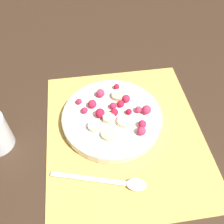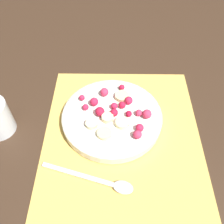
{
  "view_description": "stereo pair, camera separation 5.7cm",
  "coord_description": "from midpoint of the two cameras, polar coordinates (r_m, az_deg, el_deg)",
  "views": [
    {
      "loc": [
        -0.32,
        0.08,
        0.48
      ],
      "look_at": [
        0.04,
        0.02,
        0.04
      ],
      "focal_mm": 40.0,
      "sensor_mm": 36.0,
      "label": 1
    },
    {
      "loc": [
        -0.32,
        0.02,
        0.48
      ],
      "look_at": [
        0.04,
        0.02,
        0.04
      ],
      "focal_mm": 40.0,
      "sensor_mm": 36.0,
      "label": 2
    }
  ],
  "objects": [
    {
      "name": "placemat",
      "position": [
        0.58,
        5.16,
        -5.39
      ],
      "size": [
        0.41,
        0.36,
        0.01
      ],
      "color": "#E0B251",
      "rests_on": "ground_plane"
    },
    {
      "name": "fruit_bowl",
      "position": [
        0.59,
        2.85,
        -1.15
      ],
      "size": [
        0.23,
        0.23,
        0.05
      ],
      "color": "silver",
      "rests_on": "placemat"
    },
    {
      "name": "spoon",
      "position": [
        0.51,
        1.6,
        -15.96
      ],
      "size": [
        0.07,
        0.19,
        0.01
      ],
      "rotation": [
        0.0,
        0.0,
        4.43
      ],
      "color": "silver",
      "rests_on": "placemat"
    },
    {
      "name": "ground_plane",
      "position": [
        0.58,
        5.14,
        -5.56
      ],
      "size": [
        3.0,
        3.0,
        0.0
      ],
      "primitive_type": "plane",
      "color": "#382619"
    }
  ]
}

